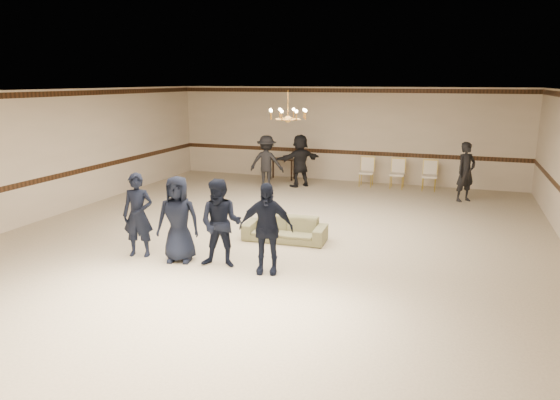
# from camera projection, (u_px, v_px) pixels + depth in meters

# --- Properties ---
(room) EXTENTS (12.01, 14.01, 3.21)m
(room) POSITION_uv_depth(u_px,v_px,m) (273.00, 167.00, 10.78)
(room) COLOR beige
(room) RESTS_ON ground
(chair_rail) EXTENTS (12.00, 0.02, 0.14)m
(chair_rail) POSITION_uv_depth(u_px,v_px,m) (343.00, 152.00, 17.32)
(chair_rail) COLOR #3A2111
(chair_rail) RESTS_ON wall_back
(crown_molding) EXTENTS (12.00, 0.02, 0.14)m
(crown_molding) POSITION_uv_depth(u_px,v_px,m) (345.00, 90.00, 16.84)
(crown_molding) COLOR #3A2111
(crown_molding) RESTS_ON wall_back
(chandelier) EXTENTS (0.94, 0.94, 0.89)m
(chandelier) POSITION_uv_depth(u_px,v_px,m) (288.00, 105.00, 11.40)
(chandelier) COLOR #B5813A
(chandelier) RESTS_ON ceiling
(boy_a) EXTENTS (0.69, 0.53, 1.67)m
(boy_a) POSITION_uv_depth(u_px,v_px,m) (138.00, 215.00, 9.87)
(boy_a) COLOR black
(boy_a) RESTS_ON floor
(boy_b) EXTENTS (0.92, 0.71, 1.67)m
(boy_b) POSITION_uv_depth(u_px,v_px,m) (178.00, 219.00, 9.58)
(boy_b) COLOR black
(boy_b) RESTS_ON floor
(boy_c) EXTENTS (0.90, 0.75, 1.67)m
(boy_c) POSITION_uv_depth(u_px,v_px,m) (221.00, 224.00, 9.28)
(boy_c) COLOR black
(boy_c) RESTS_ON floor
(boy_d) EXTENTS (1.05, 0.62, 1.67)m
(boy_d) POSITION_uv_depth(u_px,v_px,m) (266.00, 228.00, 8.99)
(boy_d) COLOR black
(boy_d) RESTS_ON floor
(settee) EXTENTS (1.83, 0.78, 0.52)m
(settee) POSITION_uv_depth(u_px,v_px,m) (285.00, 229.00, 10.93)
(settee) COLOR olive
(settee) RESTS_ON floor
(adult_left) EXTENTS (1.15, 0.72, 1.72)m
(adult_left) POSITION_uv_depth(u_px,v_px,m) (267.00, 162.00, 16.05)
(adult_left) COLOR black
(adult_left) RESTS_ON floor
(adult_mid) EXTENTS (1.45, 1.52, 1.72)m
(adult_mid) POSITION_uv_depth(u_px,v_px,m) (300.00, 161.00, 16.40)
(adult_mid) COLOR black
(adult_mid) RESTS_ON floor
(adult_right) EXTENTS (0.74, 0.73, 1.72)m
(adult_right) POSITION_uv_depth(u_px,v_px,m) (466.00, 172.00, 14.38)
(adult_right) COLOR black
(adult_right) RESTS_ON floor
(banquet_chair_left) EXTENTS (0.49, 0.49, 0.94)m
(banquet_chair_left) POSITION_uv_depth(u_px,v_px,m) (366.00, 172.00, 16.51)
(banquet_chair_left) COLOR #EEE1C8
(banquet_chair_left) RESTS_ON floor
(banquet_chair_mid) EXTENTS (0.46, 0.46, 0.94)m
(banquet_chair_mid) POSITION_uv_depth(u_px,v_px,m) (397.00, 174.00, 16.18)
(banquet_chair_mid) COLOR #EEE1C8
(banquet_chair_mid) RESTS_ON floor
(banquet_chair_right) EXTENTS (0.48, 0.48, 0.94)m
(banquet_chair_right) POSITION_uv_depth(u_px,v_px,m) (429.00, 176.00, 15.86)
(banquet_chair_right) COLOR #EEE1C8
(banquet_chair_right) RESTS_ON floor
(console_table) EXTENTS (0.89, 0.38, 0.75)m
(console_table) POSITION_uv_depth(u_px,v_px,m) (282.00, 169.00, 17.68)
(console_table) COLOR black
(console_table) RESTS_ON floor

